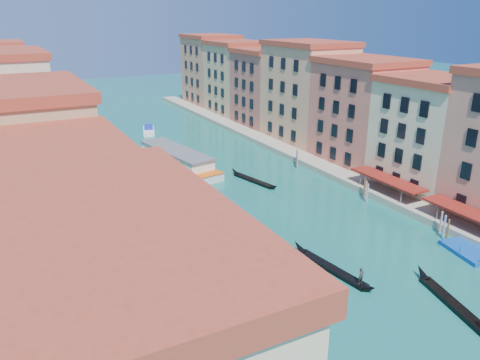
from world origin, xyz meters
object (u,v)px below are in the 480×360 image
Objects in this scene: blue_dock at (470,251)px; gondola_fore at (332,267)px; vaporetto_far at (176,159)px; gondola_right at (457,305)px.

gondola_fore is at bearing 177.02° from blue_dock.
vaporetto_far is 41.86m from gondola_fore.
vaporetto_far is at bearing 113.27° from gondola_right.
gondola_right is 1.88× the size of blue_dock.
gondola_fore is (2.14, -41.79, -1.09)m from vaporetto_far.
vaporetto_far reaches higher than blue_dock.
vaporetto_far reaches higher than gondola_right.
blue_dock is (10.75, 6.77, -0.23)m from gondola_right.
gondola_fore reaches higher than blue_dock.
gondola_fore is at bearing -96.92° from vaporetto_far.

